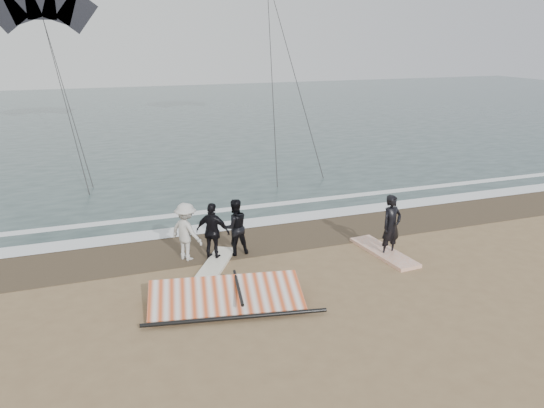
{
  "coord_description": "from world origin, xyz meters",
  "views": [
    {
      "loc": [
        -5.01,
        -10.41,
        6.13
      ],
      "look_at": [
        -0.09,
        3.0,
        1.6
      ],
      "focal_mm": 35.0,
      "sensor_mm": 36.0,
      "label": 1
    }
  ],
  "objects": [
    {
      "name": "board_white",
      "position": [
        3.07,
        2.04,
        0.05
      ],
      "size": [
        0.92,
        2.61,
        0.1
      ],
      "primitive_type": "cube",
      "rotation": [
        0.0,
        0.0,
        0.08
      ],
      "color": "white",
      "rests_on": "ground"
    },
    {
      "name": "board_cream",
      "position": [
        -1.77,
        2.99,
        0.05
      ],
      "size": [
        1.61,
        2.17,
        0.09
      ],
      "primitive_type": "cube",
      "rotation": [
        0.0,
        0.0,
        -0.53
      ],
      "color": "white",
      "rests_on": "ground"
    },
    {
      "name": "foam_far",
      "position": [
        0.0,
        7.6,
        0.03
      ],
      "size": [
        120.0,
        0.45,
        0.01
      ],
      "primitive_type": "cube",
      "color": "white",
      "rests_on": "sea"
    },
    {
      "name": "ground",
      "position": [
        0.0,
        0.0,
        0.0
      ],
      "size": [
        120.0,
        120.0,
        0.0
      ],
      "primitive_type": "plane",
      "color": "#8C704C",
      "rests_on": "ground"
    },
    {
      "name": "sea",
      "position": [
        0.0,
        33.0,
        0.01
      ],
      "size": [
        120.0,
        54.0,
        0.02
      ],
      "primitive_type": "cube",
      "color": "#233838",
      "rests_on": "ground"
    },
    {
      "name": "sail_rig",
      "position": [
        -2.21,
        0.69,
        0.19
      ],
      "size": [
        4.15,
        2.32,
        0.49
      ],
      "color": "black",
      "rests_on": "ground"
    },
    {
      "name": "trio_cluster",
      "position": [
        -1.82,
        3.53,
        0.84
      ],
      "size": [
        2.4,
        1.39,
        1.7
      ],
      "color": "black",
      "rests_on": "ground"
    },
    {
      "name": "kite_dark",
      "position": [
        -6.33,
        24.81,
        7.51
      ],
      "size": [
        6.97,
        6.91,
        15.44
      ],
      "color": "black",
      "rests_on": "ground"
    },
    {
      "name": "man_main",
      "position": [
        3.16,
        1.88,
        0.92
      ],
      "size": [
        0.75,
        0.57,
        1.84
      ],
      "primitive_type": "imported",
      "rotation": [
        0.0,
        0.0,
        0.21
      ],
      "color": "black",
      "rests_on": "ground"
    },
    {
      "name": "wet_sand",
      "position": [
        0.0,
        4.5,
        0.01
      ],
      "size": [
        120.0,
        2.8,
        0.01
      ],
      "primitive_type": "cube",
      "color": "#4C3D2B",
      "rests_on": "ground"
    },
    {
      "name": "foam_near",
      "position": [
        0.0,
        5.9,
        0.03
      ],
      "size": [
        120.0,
        0.9,
        0.01
      ],
      "primitive_type": "cube",
      "color": "white",
      "rests_on": "sea"
    }
  ]
}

